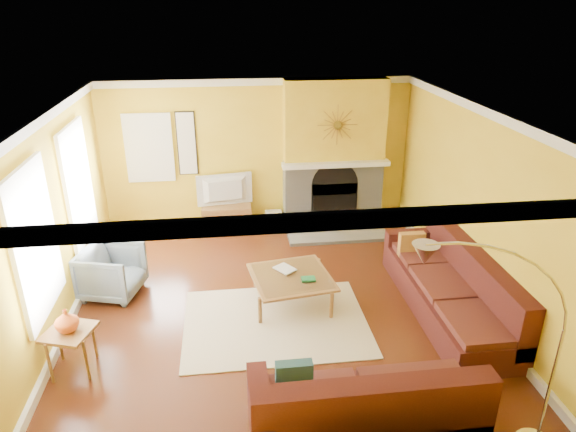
{
  "coord_description": "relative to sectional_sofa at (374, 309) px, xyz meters",
  "views": [
    {
      "loc": [
        -0.58,
        -5.95,
        3.98
      ],
      "look_at": [
        0.22,
        0.4,
        1.23
      ],
      "focal_mm": 32.0,
      "sensor_mm": 36.0,
      "label": 1
    }
  ],
  "objects": [
    {
      "name": "floor",
      "position": [
        -1.14,
        0.8,
        -0.46
      ],
      "size": [
        5.5,
        6.0,
        0.02
      ],
      "primitive_type": "cube",
      "color": "#602B14",
      "rests_on": "ground"
    },
    {
      "name": "ceiling",
      "position": [
        -1.14,
        0.8,
        2.26
      ],
      "size": [
        5.5,
        6.0,
        0.02
      ],
      "primitive_type": "cube",
      "color": "white",
      "rests_on": "ground"
    },
    {
      "name": "wall_back",
      "position": [
        -1.14,
        3.81,
        0.9
      ],
      "size": [
        5.5,
        0.02,
        2.7
      ],
      "primitive_type": "cube",
      "color": "gold",
      "rests_on": "ground"
    },
    {
      "name": "wall_front",
      "position": [
        -1.14,
        -2.21,
        0.9
      ],
      "size": [
        5.5,
        0.02,
        2.7
      ],
      "primitive_type": "cube",
      "color": "gold",
      "rests_on": "ground"
    },
    {
      "name": "wall_left",
      "position": [
        -3.9,
        0.8,
        0.9
      ],
      "size": [
        0.02,
        6.0,
        2.7
      ],
      "primitive_type": "cube",
      "color": "gold",
      "rests_on": "ground"
    },
    {
      "name": "wall_right",
      "position": [
        1.62,
        0.8,
        0.9
      ],
      "size": [
        0.02,
        6.0,
        2.7
      ],
      "primitive_type": "cube",
      "color": "gold",
      "rests_on": "ground"
    },
    {
      "name": "baseboard",
      "position": [
        -1.14,
        0.8,
        -0.39
      ],
      "size": [
        5.5,
        6.0,
        0.12
      ],
      "primitive_type": null,
      "color": "white",
      "rests_on": "floor"
    },
    {
      "name": "crown_molding",
      "position": [
        -1.14,
        0.8,
        2.19
      ],
      "size": [
        5.5,
        6.0,
        0.12
      ],
      "primitive_type": null,
      "color": "white",
      "rests_on": "ceiling"
    },
    {
      "name": "window_left_near",
      "position": [
        -3.86,
        2.1,
        1.05
      ],
      "size": [
        0.06,
        1.22,
        1.72
      ],
      "primitive_type": "cube",
      "color": "white",
      "rests_on": "wall_left"
    },
    {
      "name": "window_left_far",
      "position": [
        -3.86,
        0.2,
        1.05
      ],
      "size": [
        0.06,
        1.22,
        1.72
      ],
      "primitive_type": "cube",
      "color": "white",
      "rests_on": "wall_left"
    },
    {
      "name": "window_back",
      "position": [
        -3.04,
        3.76,
        1.1
      ],
      "size": [
        0.82,
        0.06,
        1.22
      ],
      "primitive_type": "cube",
      "color": "white",
      "rests_on": "wall_back"
    },
    {
      "name": "wall_art",
      "position": [
        -2.39,
        3.77,
        1.15
      ],
      "size": [
        0.34,
        0.04,
        1.14
      ],
      "primitive_type": "cube",
      "color": "white",
      "rests_on": "wall_back"
    },
    {
      "name": "fireplace",
      "position": [
        0.21,
        3.6,
        0.9
      ],
      "size": [
        1.8,
        0.4,
        2.7
      ],
      "primitive_type": null,
      "color": "gray",
      "rests_on": "floor"
    },
    {
      "name": "mantel",
      "position": [
        0.21,
        3.36,
        0.8
      ],
      "size": [
        1.92,
        0.22,
        0.08
      ],
      "primitive_type": "cube",
      "color": "white",
      "rests_on": "fireplace"
    },
    {
      "name": "hearth",
      "position": [
        0.21,
        3.05,
        -0.42
      ],
      "size": [
        1.8,
        0.7,
        0.06
      ],
      "primitive_type": "cube",
      "color": "gray",
      "rests_on": "floor"
    },
    {
      "name": "sunburst",
      "position": [
        0.21,
        3.37,
        1.5
      ],
      "size": [
        0.7,
        0.04,
        0.7
      ],
      "primitive_type": null,
      "color": "olive",
      "rests_on": "fireplace"
    },
    {
      "name": "rug",
      "position": [
        -1.17,
        0.5,
        -0.44
      ],
      "size": [
        2.4,
        1.8,
        0.02
      ],
      "primitive_type": "cube",
      "color": "beige",
      "rests_on": "floor"
    },
    {
      "name": "sectional_sofa",
      "position": [
        0.0,
        0.0,
        0.0
      ],
      "size": [
        3.23,
        3.81,
        0.9
      ],
      "primitive_type": null,
      "color": "#471916",
      "rests_on": "floor"
    },
    {
      "name": "coffee_table",
      "position": [
        -0.89,
        1.0,
        -0.24
      ],
      "size": [
        1.21,
        1.21,
        0.42
      ],
      "primitive_type": null,
      "rotation": [
        0.0,
        0.0,
        0.15
      ],
      "color": "white",
      "rests_on": "floor"
    },
    {
      "name": "media_console",
      "position": [
        -1.75,
        3.51,
        -0.2
      ],
      "size": [
        0.89,
        0.4,
        0.49
      ],
      "primitive_type": "cube",
      "color": "olive",
      "rests_on": "floor"
    },
    {
      "name": "tv",
      "position": [
        -1.75,
        3.51,
        0.33
      ],
      "size": [
        1.01,
        0.28,
        0.58
      ],
      "primitive_type": "imported",
      "rotation": [
        0.0,
        0.0,
        3.29
      ],
      "color": "black",
      "rests_on": "media_console"
    },
    {
      "name": "subwoofer",
      "position": [
        -0.89,
        3.53,
        -0.3
      ],
      "size": [
        0.3,
        0.3,
        0.3
      ],
      "primitive_type": "cube",
      "color": "white",
      "rests_on": "floor"
    },
    {
      "name": "armchair",
      "position": [
        -3.41,
        1.51,
        -0.09
      ],
      "size": [
        0.97,
        0.95,
        0.72
      ],
      "primitive_type": "imported",
      "rotation": [
        0.0,
        0.0,
        1.3
      ],
      "color": "slate",
      "rests_on": "floor"
    },
    {
      "name": "side_table",
      "position": [
        -3.56,
        -0.12,
        -0.18
      ],
      "size": [
        0.62,
        0.62,
        0.54
      ],
      "primitive_type": null,
      "rotation": [
        0.0,
        0.0,
        -0.32
      ],
      "color": "olive",
      "rests_on": "floor"
    },
    {
      "name": "vase",
      "position": [
        -3.56,
        -0.12,
        0.23
      ],
      "size": [
        0.27,
        0.27,
        0.27
      ],
      "primitive_type": "imported",
      "rotation": [
        0.0,
        0.0,
        0.04
      ],
      "color": "#D8591E",
      "rests_on": "side_table"
    },
    {
      "name": "book",
      "position": [
        -1.05,
        1.1,
        -0.02
      ],
      "size": [
        0.35,
        0.36,
        0.03
      ],
      "primitive_type": "imported",
      "rotation": [
        0.0,
        0.0,
        0.62
      ],
      "color": "white",
      "rests_on": "coffee_table"
    },
    {
      "name": "arc_lamp",
      "position": [
        0.47,
        -1.85,
        0.68
      ],
      "size": [
        1.42,
        0.36,
        2.25
      ],
      "primitive_type": null,
      "color": "silver",
      "rests_on": "floor"
    }
  ]
}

